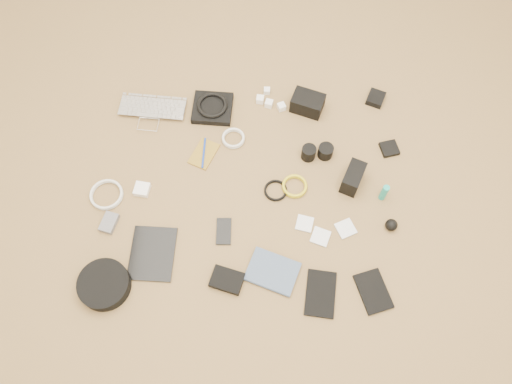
{
  "coord_description": "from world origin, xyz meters",
  "views": [
    {
      "loc": [
        0.06,
        -0.92,
        1.95
      ],
      "look_at": [
        0.05,
        -0.0,
        0.02
      ],
      "focal_mm": 35.0,
      "sensor_mm": 36.0,
      "label": 1
    }
  ],
  "objects_px": {
    "laptop": "(151,115)",
    "paperback": "(266,289)",
    "phone": "(224,231)",
    "dslr_camera": "(308,103)",
    "tablet": "(153,253)",
    "headphone_case": "(104,285)"
  },
  "relations": [
    {
      "from": "laptop",
      "to": "tablet",
      "type": "relative_size",
      "value": 1.33
    },
    {
      "from": "paperback",
      "to": "phone",
      "type": "bearing_deg",
      "value": 57.01
    },
    {
      "from": "phone",
      "to": "paperback",
      "type": "bearing_deg",
      "value": -54.14
    },
    {
      "from": "dslr_camera",
      "to": "tablet",
      "type": "xyz_separation_m",
      "value": [
        -0.65,
        -0.73,
        -0.04
      ]
    },
    {
      "from": "laptop",
      "to": "paperback",
      "type": "xyz_separation_m",
      "value": [
        0.54,
        -0.81,
        -0.0
      ]
    },
    {
      "from": "tablet",
      "to": "headphone_case",
      "type": "bearing_deg",
      "value": -138.72
    },
    {
      "from": "dslr_camera",
      "to": "paperback",
      "type": "xyz_separation_m",
      "value": [
        -0.18,
        -0.87,
        -0.03
      ]
    },
    {
      "from": "tablet",
      "to": "paperback",
      "type": "height_order",
      "value": "paperback"
    },
    {
      "from": "laptop",
      "to": "phone",
      "type": "height_order",
      "value": "laptop"
    },
    {
      "from": "dslr_camera",
      "to": "phone",
      "type": "bearing_deg",
      "value": -100.41
    },
    {
      "from": "laptop",
      "to": "headphone_case",
      "type": "xyz_separation_m",
      "value": [
        -0.09,
        -0.81,
        0.02
      ]
    },
    {
      "from": "tablet",
      "to": "headphone_case",
      "type": "xyz_separation_m",
      "value": [
        -0.17,
        -0.14,
        0.02
      ]
    },
    {
      "from": "tablet",
      "to": "phone",
      "type": "relative_size",
      "value": 1.96
    },
    {
      "from": "dslr_camera",
      "to": "paperback",
      "type": "bearing_deg",
      "value": -82.38
    },
    {
      "from": "paperback",
      "to": "laptop",
      "type": "bearing_deg",
      "value": 54.34
    },
    {
      "from": "laptop",
      "to": "phone",
      "type": "bearing_deg",
      "value": -52.3
    },
    {
      "from": "laptop",
      "to": "phone",
      "type": "xyz_separation_m",
      "value": [
        0.36,
        -0.57,
        -0.01
      ]
    },
    {
      "from": "laptop",
      "to": "dslr_camera",
      "type": "bearing_deg",
      "value": 9.73
    },
    {
      "from": "tablet",
      "to": "phone",
      "type": "height_order",
      "value": "tablet"
    },
    {
      "from": "phone",
      "to": "paperback",
      "type": "xyz_separation_m",
      "value": [
        0.18,
        -0.24,
        0.01
      ]
    },
    {
      "from": "tablet",
      "to": "headphone_case",
      "type": "relative_size",
      "value": 1.14
    },
    {
      "from": "dslr_camera",
      "to": "phone",
      "type": "distance_m",
      "value": 0.73
    }
  ]
}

